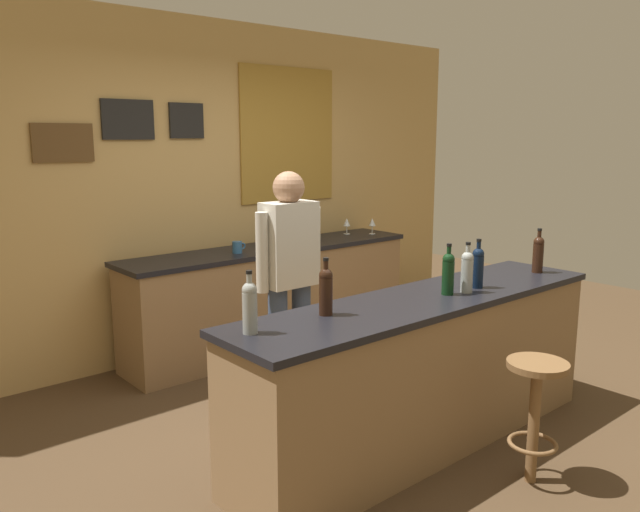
% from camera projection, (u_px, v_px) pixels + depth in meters
% --- Properties ---
extents(ground_plane, '(10.00, 10.00, 0.00)m').
position_uv_depth(ground_plane, '(374.00, 421.00, 4.14)').
color(ground_plane, '#4C3823').
extents(back_wall, '(6.00, 0.09, 2.80)m').
position_uv_depth(back_wall, '(209.00, 187.00, 5.40)').
color(back_wall, tan).
rests_on(back_wall, ground_plane).
extents(bar_counter, '(2.64, 0.60, 0.92)m').
position_uv_depth(bar_counter, '(423.00, 371.00, 3.76)').
color(bar_counter, olive).
rests_on(bar_counter, ground_plane).
extents(side_counter, '(2.75, 0.56, 0.90)m').
position_uv_depth(side_counter, '(273.00, 297.00, 5.55)').
color(side_counter, olive).
rests_on(side_counter, ground_plane).
extents(bartender, '(0.52, 0.21, 1.62)m').
position_uv_depth(bartender, '(289.00, 274.00, 4.20)').
color(bartender, '#384766').
rests_on(bartender, ground_plane).
extents(bar_stool, '(0.32, 0.32, 0.68)m').
position_uv_depth(bar_stool, '(535.00, 401.00, 3.34)').
color(bar_stool, brown).
rests_on(bar_stool, ground_plane).
extents(wine_bottle_a, '(0.07, 0.07, 0.31)m').
position_uv_depth(wine_bottle_a, '(250.00, 306.00, 2.97)').
color(wine_bottle_a, '#999E99').
rests_on(wine_bottle_a, bar_counter).
extents(wine_bottle_b, '(0.07, 0.07, 0.31)m').
position_uv_depth(wine_bottle_b, '(326.00, 290.00, 3.28)').
color(wine_bottle_b, black).
rests_on(wine_bottle_b, bar_counter).
extents(wine_bottle_c, '(0.07, 0.07, 0.31)m').
position_uv_depth(wine_bottle_c, '(448.00, 272.00, 3.70)').
color(wine_bottle_c, black).
rests_on(wine_bottle_c, bar_counter).
extents(wine_bottle_d, '(0.07, 0.07, 0.31)m').
position_uv_depth(wine_bottle_d, '(467.00, 270.00, 3.75)').
color(wine_bottle_d, '#999E99').
rests_on(wine_bottle_d, bar_counter).
extents(wine_bottle_e, '(0.07, 0.07, 0.31)m').
position_uv_depth(wine_bottle_e, '(478.00, 266.00, 3.87)').
color(wine_bottle_e, black).
rests_on(wine_bottle_e, bar_counter).
extents(wine_bottle_f, '(0.07, 0.07, 0.31)m').
position_uv_depth(wine_bottle_f, '(538.00, 253.00, 4.31)').
color(wine_bottle_f, black).
rests_on(wine_bottle_f, bar_counter).
extents(wine_glass_a, '(0.07, 0.07, 0.16)m').
position_uv_depth(wine_glass_a, '(262.00, 234.00, 5.46)').
color(wine_glass_a, silver).
rests_on(wine_glass_a, side_counter).
extents(wine_glass_b, '(0.07, 0.07, 0.16)m').
position_uv_depth(wine_glass_b, '(277.00, 231.00, 5.59)').
color(wine_glass_b, silver).
rests_on(wine_glass_b, side_counter).
extents(wine_glass_c, '(0.07, 0.07, 0.16)m').
position_uv_depth(wine_glass_c, '(313.00, 227.00, 5.83)').
color(wine_glass_c, silver).
rests_on(wine_glass_c, side_counter).
extents(wine_glass_d, '(0.07, 0.07, 0.16)m').
position_uv_depth(wine_glass_d, '(347.00, 223.00, 6.14)').
color(wine_glass_d, silver).
rests_on(wine_glass_d, side_counter).
extents(wine_glass_e, '(0.07, 0.07, 0.16)m').
position_uv_depth(wine_glass_e, '(372.00, 223.00, 6.14)').
color(wine_glass_e, silver).
rests_on(wine_glass_e, side_counter).
extents(coffee_mug, '(0.12, 0.08, 0.09)m').
position_uv_depth(coffee_mug, '(237.00, 247.00, 5.15)').
color(coffee_mug, '#336699').
rests_on(coffee_mug, side_counter).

